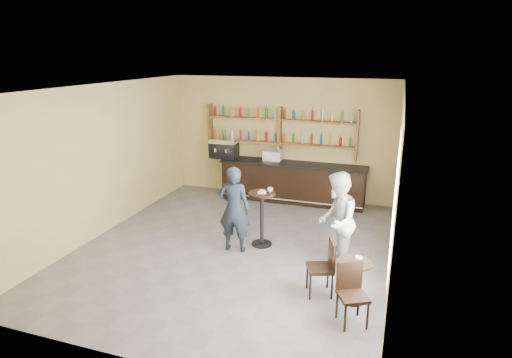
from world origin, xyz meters
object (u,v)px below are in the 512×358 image
(pastry_case, at_px, (273,156))
(chair_west, at_px, (320,268))
(cafe_table, at_px, (354,282))
(patron_second, at_px, (337,221))
(bar_counter, at_px, (293,182))
(espresso_machine, at_px, (224,148))
(chair_south, at_px, (353,296))
(pedestal_table, at_px, (262,219))
(man_main, at_px, (234,209))

(pastry_case, relative_size, chair_west, 0.51)
(cafe_table, distance_m, patron_second, 1.28)
(bar_counter, xyz_separation_m, cafe_table, (2.07, -4.36, -0.17))
(espresso_machine, distance_m, chair_south, 6.46)
(espresso_machine, relative_size, cafe_table, 1.05)
(espresso_machine, distance_m, pedestal_table, 3.54)
(bar_counter, bearing_deg, pedestal_table, -88.83)
(espresso_machine, bearing_deg, chair_west, -52.86)
(pedestal_table, distance_m, chair_west, 2.08)
(chair_south, bearing_deg, pastry_case, 90.06)
(patron_second, bearing_deg, bar_counter, -156.23)
(espresso_machine, bearing_deg, pastry_case, -1.57)
(pedestal_table, relative_size, chair_west, 1.19)
(espresso_machine, height_order, cafe_table, espresso_machine)
(espresso_machine, xyz_separation_m, pedestal_table, (1.99, -2.84, -0.73))
(pastry_case, bearing_deg, cafe_table, -63.46)
(bar_counter, distance_m, espresso_machine, 2.09)
(espresso_machine, relative_size, chair_south, 0.79)
(chair_south, relative_size, patron_second, 0.51)
(bar_counter, distance_m, chair_south, 5.40)
(pastry_case, bearing_deg, chair_west, -68.81)
(chair_west, height_order, patron_second, patron_second)
(espresso_machine, height_order, chair_west, espresso_machine)
(espresso_machine, relative_size, pastry_case, 1.49)
(pastry_case, relative_size, pedestal_table, 0.43)
(patron_second, bearing_deg, chair_west, -7.85)
(man_main, bearing_deg, pastry_case, -92.58)
(pastry_case, distance_m, pedestal_table, 2.96)
(espresso_machine, height_order, pedestal_table, espresso_machine)
(chair_south, bearing_deg, man_main, 117.24)
(espresso_machine, distance_m, cafe_table, 6.00)
(pedestal_table, bearing_deg, cafe_table, -37.19)
(cafe_table, height_order, chair_west, chair_west)
(chair_west, bearing_deg, chair_south, 22.69)
(espresso_machine, bearing_deg, bar_counter, -1.57)
(cafe_table, xyz_separation_m, patron_second, (-0.45, 1.06, 0.56))
(chair_west, relative_size, chair_south, 1.03)
(pedestal_table, xyz_separation_m, patron_second, (1.56, -0.46, 0.34))
(pastry_case, distance_m, chair_west, 4.83)
(chair_south, bearing_deg, pedestal_table, 105.96)
(pastry_case, height_order, chair_west, pastry_case)
(cafe_table, bearing_deg, espresso_machine, 132.56)
(bar_counter, bearing_deg, pastry_case, 180.00)
(bar_counter, relative_size, man_main, 2.21)
(chair_south, bearing_deg, chair_west, 104.55)
(man_main, height_order, cafe_table, man_main)
(patron_second, bearing_deg, pastry_case, -149.11)
(bar_counter, height_order, man_main, man_main)
(bar_counter, bearing_deg, espresso_machine, 180.00)
(chair_west, xyz_separation_m, patron_second, (0.10, 1.01, 0.43))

